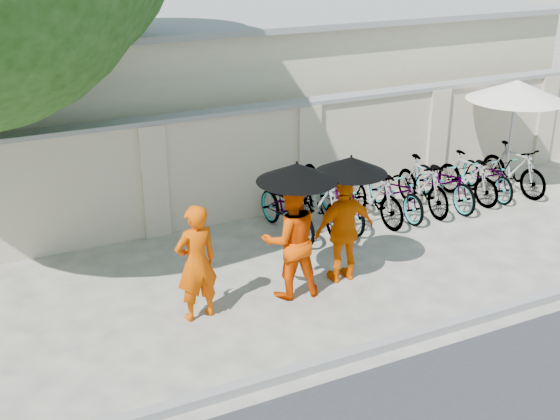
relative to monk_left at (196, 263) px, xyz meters
name	(u,v)px	position (x,y,z in m)	size (l,w,h in m)	color
ground	(286,300)	(1.31, -0.12, -0.84)	(80.00, 80.00, 0.00)	#BCB5A0
kerb	(347,356)	(1.31, -1.82, -0.78)	(40.00, 0.16, 0.12)	gray
compound_wall	(257,163)	(2.31, 3.08, 0.16)	(20.00, 0.30, 2.00)	beige
building_behind	(228,86)	(3.31, 6.88, 0.76)	(14.00, 6.00, 3.20)	beige
monk_left	(196,263)	(0.00, 0.00, 0.00)	(0.61, 0.40, 1.69)	#E04B00
monk_center	(291,240)	(1.44, 0.01, 0.05)	(0.87, 0.67, 1.78)	#E34300
parasol_center	(297,172)	(1.49, -0.07, 1.09)	(1.14, 1.14, 1.06)	black
monk_right	(344,230)	(2.39, 0.08, -0.01)	(0.97, 0.41, 1.66)	#EC6100
parasol_right	(351,165)	(2.41, 0.00, 1.04)	(1.06, 1.06, 1.07)	black
patio_umbrella	(516,91)	(7.37, 1.95, 1.22)	(2.34, 2.34, 2.29)	gray
bike_0	(287,209)	(2.38, 1.98, -0.36)	(0.64, 1.83, 0.96)	#9898A2
bike_1	(319,201)	(2.94, 1.85, -0.27)	(0.54, 1.91, 1.15)	#9898A2
bike_2	(342,198)	(3.50, 1.99, -0.36)	(0.65, 1.85, 0.97)	#9898A2
bike_3	(374,195)	(4.07, 1.81, -0.33)	(0.48, 1.71, 1.02)	#9898A2
bike_4	(396,191)	(4.63, 1.90, -0.38)	(0.62, 1.77, 0.93)	#9898A2
bike_5	(423,185)	(5.19, 1.84, -0.33)	(0.48, 1.71, 1.03)	#9898A2
bike_6	(445,181)	(5.75, 1.88, -0.36)	(0.65, 1.85, 0.97)	#9898A2
bike_7	(468,177)	(6.31, 1.87, -0.36)	(0.45, 1.59, 0.96)	#9898A2
bike_8	(488,174)	(6.87, 1.92, -0.41)	(0.58, 1.66, 0.87)	#9898A2
bike_9	(514,169)	(7.43, 1.81, -0.34)	(0.47, 1.68, 1.01)	#9898A2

